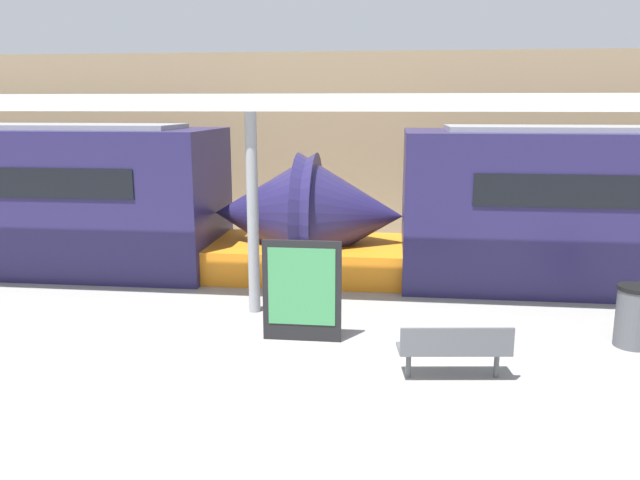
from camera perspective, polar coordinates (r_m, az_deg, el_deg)
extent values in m
plane|color=gray|center=(7.49, -0.11, -16.54)|extent=(60.00, 60.00, 0.00)
cube|color=#9E8460|center=(17.27, 4.22, 8.54)|extent=(56.00, 0.20, 5.00)
cone|color=#231E4C|center=(13.26, 2.76, 2.29)|extent=(2.23, 2.63, 2.63)
cube|color=orange|center=(13.45, 3.62, -1.80)|extent=(2.01, 2.46, 0.70)
cone|color=#231E4C|center=(13.51, -5.00, 2.44)|extent=(2.23, 2.63, 2.63)
cube|color=orange|center=(13.75, -5.79, -1.52)|extent=(2.01, 2.46, 0.70)
cube|color=#4C4F54|center=(8.68, 12.08, -9.72)|extent=(1.53, 0.62, 0.04)
cube|color=#4C4F54|center=(8.42, 12.43, -8.99)|extent=(1.48, 0.22, 0.35)
cylinder|color=#4C4F54|center=(8.65, 8.09, -11.15)|extent=(0.07, 0.07, 0.38)
cylinder|color=#4C4F54|center=(8.90, 15.83, -10.83)|extent=(0.07, 0.07, 0.38)
cylinder|color=#4C4F54|center=(10.64, 26.80, -6.40)|extent=(0.54, 0.54, 0.89)
cylinder|color=black|center=(10.51, 27.04, -3.94)|extent=(0.57, 0.57, 0.06)
cube|color=black|center=(9.64, -1.67, -4.70)|extent=(1.22, 0.06, 1.60)
cube|color=#38844C|center=(9.58, -1.70, -4.30)|extent=(1.04, 0.01, 1.22)
cylinder|color=gray|center=(10.84, -6.17, 2.33)|extent=(0.20, 0.20, 3.51)
cube|color=silver|center=(10.68, -6.41, 12.38)|extent=(28.00, 0.60, 0.28)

